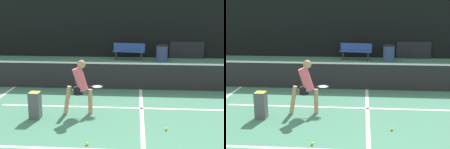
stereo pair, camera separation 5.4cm
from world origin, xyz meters
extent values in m
cube|color=white|center=(0.00, 4.98, 0.00)|extent=(8.25, 0.10, 0.01)
cube|color=white|center=(0.00, 4.64, 0.00)|extent=(0.10, 4.64, 0.01)
cube|color=#232326|center=(0.00, 6.96, 0.47)|extent=(11.00, 0.02, 0.95)
cube|color=white|center=(0.00, 6.96, 0.92)|extent=(11.00, 0.03, 0.06)
cube|color=black|center=(0.00, 13.41, 1.74)|extent=(24.00, 0.06, 3.48)
cylinder|color=tan|center=(-1.40, 4.46, 0.34)|extent=(0.12, 0.12, 0.68)
cylinder|color=tan|center=(-2.02, 4.39, 0.39)|extent=(0.26, 0.15, 0.79)
cylinder|color=black|center=(-1.72, 4.42, 0.65)|extent=(0.25, 0.25, 0.21)
cylinder|color=#E55966|center=(-1.66, 4.43, 0.96)|extent=(0.42, 0.28, 0.68)
sphere|color=tan|center=(-1.62, 4.44, 1.37)|extent=(0.23, 0.23, 0.23)
cylinder|color=#262628|center=(-1.55, 4.66, 0.70)|extent=(0.30, 0.07, 0.03)
torus|color=#262628|center=(-1.24, 4.70, 0.70)|extent=(0.38, 0.38, 0.02)
cylinder|color=beige|center=(-1.24, 4.70, 0.70)|extent=(0.29, 0.29, 0.01)
sphere|color=#D1E033|center=(-1.20, 2.52, 0.03)|extent=(0.07, 0.07, 0.07)
sphere|color=#D1E033|center=(0.56, 3.44, 0.03)|extent=(0.07, 0.07, 0.07)
sphere|color=#D1E033|center=(-2.33, 6.57, 0.03)|extent=(0.07, 0.07, 0.07)
cube|color=#4C4C51|center=(-2.79, 4.00, 0.35)|extent=(0.28, 0.28, 0.70)
cube|color=#D1E033|center=(-2.79, 4.00, 0.68)|extent=(0.25, 0.25, 0.06)
cube|color=#2D519E|center=(-0.56, 12.59, 0.44)|extent=(1.70, 0.59, 0.04)
cube|color=#2D519E|center=(-0.53, 12.76, 0.65)|extent=(1.65, 0.27, 0.42)
cube|color=#333338|center=(-1.22, 12.68, 0.22)|extent=(0.06, 0.32, 0.44)
cube|color=#333338|center=(0.10, 12.49, 0.22)|extent=(0.06, 0.32, 0.44)
cylinder|color=#384C7F|center=(1.15, 12.35, 0.40)|extent=(0.58, 0.58, 0.80)
cylinder|color=black|center=(1.15, 12.35, 0.82)|extent=(0.61, 0.61, 0.04)
cube|color=black|center=(2.53, 15.49, 0.45)|extent=(1.83, 4.55, 0.90)
cube|color=#1E2328|center=(2.53, 15.27, 1.20)|extent=(1.54, 2.73, 0.60)
cylinder|color=black|center=(3.36, 16.95, 0.30)|extent=(0.18, 0.60, 0.60)
cylinder|color=black|center=(3.36, 14.04, 0.30)|extent=(0.18, 0.60, 0.60)
cylinder|color=brown|center=(-4.58, 19.35, 1.40)|extent=(0.28, 0.28, 2.80)
cube|color=beige|center=(0.00, 30.96, 2.96)|extent=(36.00, 2.40, 5.92)
camera|label=1|loc=(-0.20, -3.55, 2.99)|focal=50.00mm
camera|label=2|loc=(-0.15, -3.55, 2.99)|focal=50.00mm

